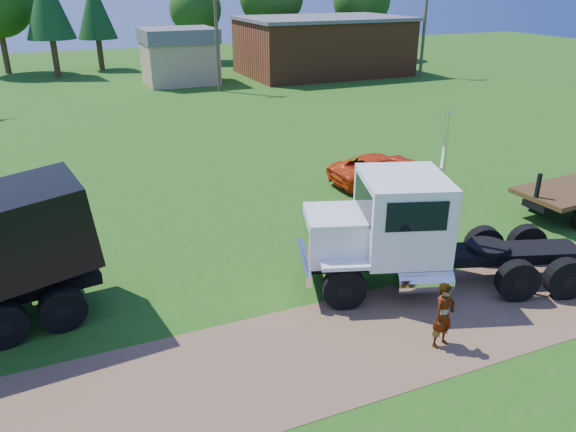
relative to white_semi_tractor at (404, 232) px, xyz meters
name	(u,v)px	position (x,y,z in m)	size (l,w,h in m)	color
ground	(388,334)	(-1.77, -2.10, -1.75)	(140.00, 140.00, 0.00)	#245713
dirt_track	(388,334)	(-1.77, -2.10, -1.75)	(120.00, 4.20, 0.01)	brown
white_semi_tractor	(404,232)	(0.00, 0.00, 0.00)	(8.65, 5.15, 5.14)	black
orange_pickup	(382,169)	(4.36, 8.03, -1.08)	(2.25, 4.87, 1.35)	red
spectator_a	(444,315)	(-0.80, -3.05, -0.87)	(0.65, 0.42, 1.77)	#999999
spectator_b	(371,209)	(1.20, 3.74, -0.86)	(0.87, 0.67, 1.78)	#999999
brick_building	(323,46)	(16.23, 37.90, 0.90)	(15.40, 10.40, 5.30)	brown
tan_shed	(179,55)	(2.23, 37.90, 0.67)	(6.20, 5.40, 4.70)	tan
utility_poles	(217,32)	(4.23, 32.90, 2.96)	(42.20, 0.28, 9.00)	#483929
tree_row	(150,3)	(1.95, 48.17, 4.65)	(54.61, 11.91, 10.43)	#392B17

